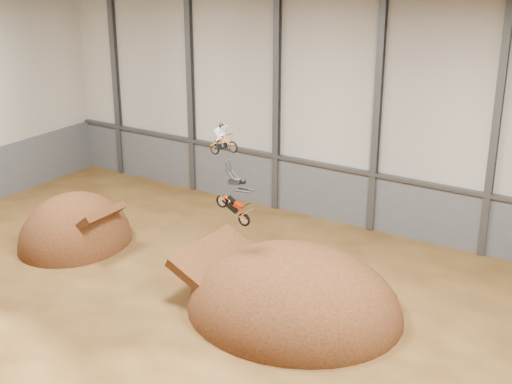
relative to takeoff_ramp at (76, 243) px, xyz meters
The scene contains 14 objects.
floor 10.88m from the takeoff_ramp, 20.49° to the right, with size 40.00×40.00×0.00m, color #492E13.
back_wall 16.68m from the takeoff_ramp, 47.69° to the left, with size 40.00×0.10×14.00m, color beige.
ceiling 17.73m from the takeoff_ramp, 20.49° to the right, with size 40.00×40.00×0.00m, color black.
lower_band_back 15.16m from the takeoff_ramp, 47.43° to the left, with size 39.80×0.18×3.50m, color #585960.
steel_rail 15.37m from the takeoff_ramp, 47.04° to the left, with size 39.80×0.35×0.20m, color #47494F.
steel_column_0 14.55m from the takeoff_ramp, 120.51° to the left, with size 0.40×0.36×13.90m, color #47494F.
steel_column_1 13.03m from the takeoff_ramp, 89.01° to the left, with size 0.40×0.36×13.90m, color #47494F.
steel_column_2 14.73m from the takeoff_ramp, 58.05° to the left, with size 0.40×0.36×13.90m, color #47494F.
steel_column_3 18.78m from the takeoff_ramp, 39.11° to the left, with size 0.40×0.36×13.90m, color #47494F.
steel_column_4 24.03m from the takeoff_ramp, 28.57° to the left, with size 0.40×0.36×13.90m, color #47494F.
takeoff_ramp is the anchor object (origin of this frame).
landing_ramp 14.45m from the takeoff_ramp, ahead, with size 10.50×9.29×6.06m, color #3B1D0E.
fmx_rider_a 11.92m from the takeoff_ramp, 11.77° to the left, with size 1.86×0.71×1.68m, color orange, non-canonical shape.
fmx_rider_b 12.75m from the takeoff_ramp, ahead, with size 2.72×0.78×2.33m, color #B92804, non-canonical shape.
Camera 1 is at (18.68, -22.35, 16.99)m, focal length 50.00 mm.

